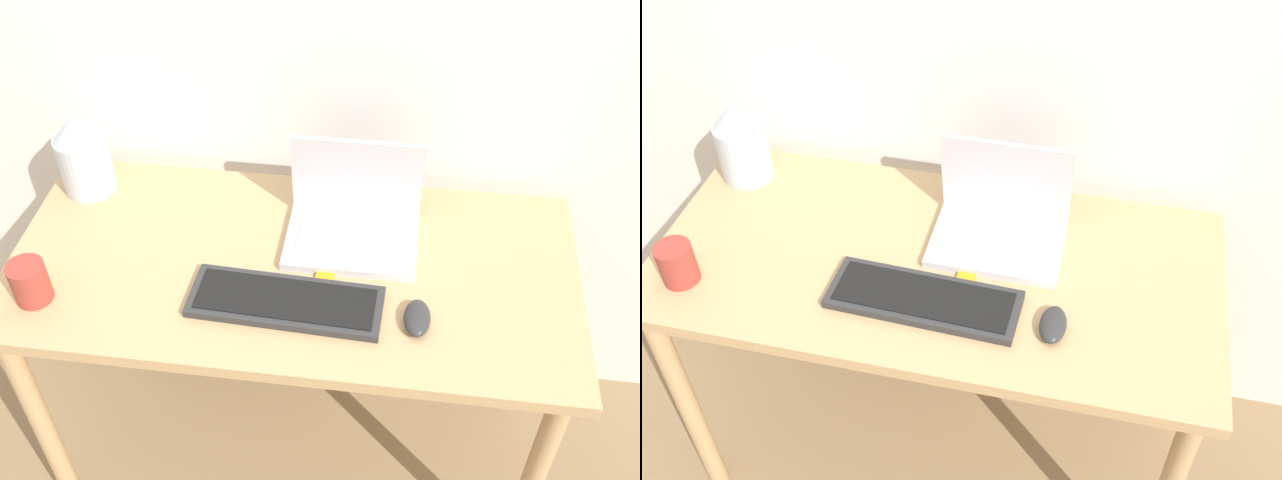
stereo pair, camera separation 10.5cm
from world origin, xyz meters
TOP-DOWN VIEW (x-y plane):
  - desk at (0.00, 0.31)m, footprint 1.27×0.61m
  - laptop at (0.13, 0.42)m, footprint 0.30×0.22m
  - keyboard at (0.01, 0.18)m, footprint 0.41×0.16m
  - mouse at (0.28, 0.17)m, footprint 0.06×0.10m
  - vase at (-0.54, 0.50)m, footprint 0.13×0.13m
  - mp3_player at (0.08, 0.28)m, footprint 0.04×0.05m
  - mug at (-0.53, 0.13)m, footprint 0.08×0.08m

SIDE VIEW (x-z plane):
  - desk at x=0.00m, z-range 0.27..1.01m
  - mp3_player at x=0.08m, z-range 0.74..0.75m
  - keyboard at x=0.01m, z-range 0.74..0.76m
  - mouse at x=0.28m, z-range 0.74..0.78m
  - mug at x=-0.53m, z-range 0.74..0.84m
  - laptop at x=0.13m, z-range 0.68..0.91m
  - vase at x=-0.54m, z-range 0.74..0.96m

